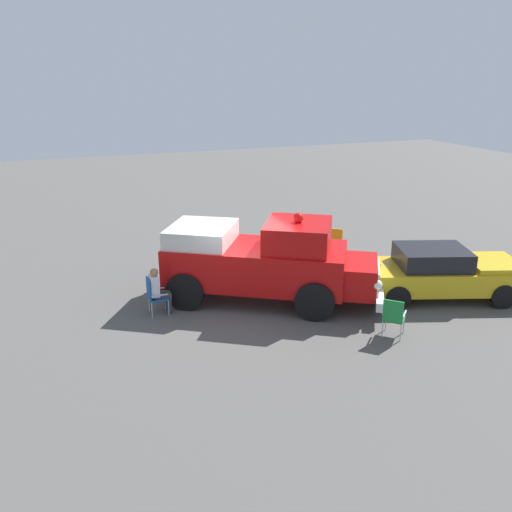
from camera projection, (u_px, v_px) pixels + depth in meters
The scene contains 7 objects.
ground_plane at pixel (238, 301), 15.41m from camera, with size 60.00×60.00×0.00m, color #514F4C.
vintage_fire_truck at pixel (264, 260), 15.07m from camera, with size 5.02×6.19×2.59m.
classic_hot_rod at pixel (442, 272), 15.47m from camera, with size 3.20×4.73×1.46m.
lawn_chair_near_truck at pixel (153, 294), 14.37m from camera, with size 0.52×0.51×1.02m.
lawn_chair_by_car at pixel (393, 315), 13.08m from camera, with size 0.69×0.69×1.02m.
lawn_chair_spare at pixel (335, 242), 18.76m from camera, with size 0.69×0.69×1.02m.
spectator_seated at pixel (158, 289), 14.38m from camera, with size 0.40×0.54×1.29m.
Camera 1 is at (13.40, -4.72, 6.14)m, focal length 38.23 mm.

